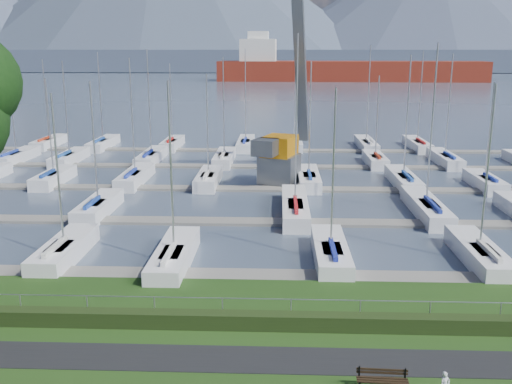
{
  "coord_description": "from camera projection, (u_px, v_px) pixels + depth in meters",
  "views": [
    {
      "loc": [
        1.39,
        -22.91,
        11.7
      ],
      "look_at": [
        0.0,
        12.0,
        3.0
      ],
      "focal_mm": 40.0,
      "sensor_mm": 36.0,
      "label": 1
    }
  ],
  "objects": [
    {
      "name": "mountains",
      "position": [
        288.0,
        0.0,
        405.84
      ],
      "size": [
        1190.0,
        360.0,
        115.0
      ],
      "color": "#3A4155",
      "rests_on": "water"
    },
    {
      "name": "path",
      "position": [
        241.0,
        359.0,
        22.18
      ],
      "size": [
        160.0,
        2.0,
        0.04
      ],
      "primitive_type": "cube",
      "color": "black",
      "rests_on": "grass"
    },
    {
      "name": "docks",
      "position": [
        262.0,
        189.0,
        50.36
      ],
      "size": [
        90.0,
        41.6,
        0.25
      ],
      "color": "gray",
      "rests_on": "water"
    },
    {
      "name": "bench_right",
      "position": [
        382.0,
        380.0,
        20.05
      ],
      "size": [
        1.82,
        0.51,
        0.85
      ],
      "rotation": [
        0.0,
        0.0,
        -0.05
      ],
      "color": "black",
      "rests_on": "grass"
    },
    {
      "name": "foothill",
      "position": [
        277.0,
        60.0,
        343.61
      ],
      "size": [
        900.0,
        80.0,
        12.0
      ],
      "primitive_type": "cube",
      "color": "#475268",
      "rests_on": "water"
    },
    {
      "name": "crane",
      "position": [
        285.0,
        122.0,
        52.22
      ],
      "size": [
        5.68,
        13.48,
        22.35
      ],
      "rotation": [
        0.0,
        0.0,
        -0.33
      ],
      "color": "slate",
      "rests_on": "water"
    },
    {
      "name": "sailboat_fleet",
      "position": [
        256.0,
        122.0,
        51.65
      ],
      "size": [
        75.95,
        49.62,
        13.72
      ],
      "color": "navy",
      "rests_on": "water"
    },
    {
      "name": "hedge",
      "position": [
        245.0,
        321.0,
        24.62
      ],
      "size": [
        80.0,
        0.7,
        0.7
      ],
      "primitive_type": "cube",
      "color": "black",
      "rests_on": "grass"
    },
    {
      "name": "water",
      "position": [
        276.0,
        76.0,
        277.28
      ],
      "size": [
        800.0,
        540.0,
        0.2
      ],
      "primitive_type": "cube",
      "color": "#445164"
    },
    {
      "name": "person",
      "position": [
        445.0,
        382.0,
        19.79
      ],
      "size": [
        0.44,
        0.37,
        1.03
      ],
      "primitive_type": "imported",
      "rotation": [
        0.0,
        0.0,
        0.38
      ],
      "color": "silver",
      "rests_on": "grass"
    },
    {
      "name": "cargo_ship_mid",
      "position": [
        339.0,
        71.0,
        228.11
      ],
      "size": [
        105.75,
        21.74,
        21.5
      ],
      "rotation": [
        0.0,
        0.0,
        -0.04
      ],
      "color": "maroon",
      "rests_on": "water"
    },
    {
      "name": "fence",
      "position": [
        245.0,
        299.0,
        24.8
      ],
      "size": [
        80.0,
        0.04,
        0.04
      ],
      "primitive_type": "cylinder",
      "rotation": [
        0.0,
        1.57,
        0.0
      ],
      "color": "#989CA0",
      "rests_on": "grass"
    }
  ]
}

